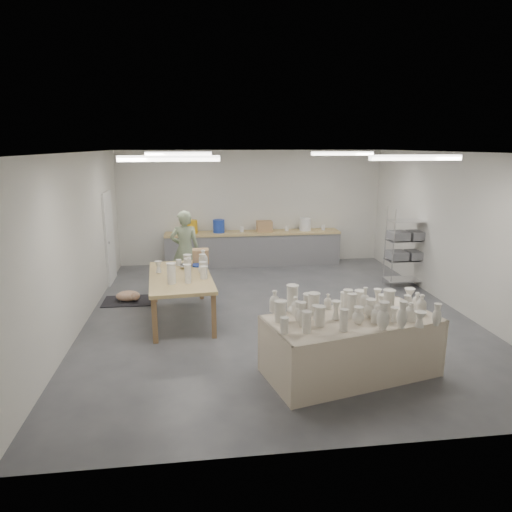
{
  "coord_description": "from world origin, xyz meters",
  "views": [
    {
      "loc": [
        -1.42,
        -8.05,
        3.12
      ],
      "look_at": [
        -0.35,
        0.38,
        1.05
      ],
      "focal_mm": 32.0,
      "sensor_mm": 36.0,
      "label": 1
    }
  ],
  "objects": [
    {
      "name": "red_stool",
      "position": [
        -1.73,
        2.14,
        0.29
      ],
      "size": [
        0.37,
        0.37,
        0.32
      ],
      "rotation": [
        0.0,
        0.0,
        -0.09
      ],
      "color": "#A22117",
      "rests_on": "ground"
    },
    {
      "name": "rug",
      "position": [
        -2.9,
        1.08,
        0.01
      ],
      "size": [
        1.0,
        0.7,
        0.02
      ],
      "primitive_type": "cube",
      "color": "black",
      "rests_on": "ground"
    },
    {
      "name": "room",
      "position": [
        -0.11,
        0.08,
        2.06
      ],
      "size": [
        8.0,
        8.02,
        3.0
      ],
      "color": "#424449",
      "rests_on": "ground"
    },
    {
      "name": "potter",
      "position": [
        -1.73,
        1.87,
        0.88
      ],
      "size": [
        0.64,
        0.42,
        1.75
      ],
      "primitive_type": "imported",
      "rotation": [
        0.0,
        0.0,
        3.14
      ],
      "color": "#95A982",
      "rests_on": "ground"
    },
    {
      "name": "back_counter",
      "position": [
        -0.01,
        3.68,
        0.49
      ],
      "size": [
        4.6,
        0.6,
        1.24
      ],
      "color": "tan",
      "rests_on": "ground"
    },
    {
      "name": "work_table",
      "position": [
        -1.7,
        0.12,
        0.82
      ],
      "size": [
        1.28,
        2.27,
        1.2
      ],
      "rotation": [
        0.0,
        0.0,
        0.09
      ],
      "color": "tan",
      "rests_on": "ground"
    },
    {
      "name": "wire_shelf",
      "position": [
        3.2,
        1.4,
        0.92
      ],
      "size": [
        0.88,
        0.48,
        1.8
      ],
      "color": "silver",
      "rests_on": "ground"
    },
    {
      "name": "cat",
      "position": [
        -2.88,
        1.07,
        0.12
      ],
      "size": [
        0.5,
        0.38,
        0.21
      ],
      "rotation": [
        0.0,
        0.0,
        -0.05
      ],
      "color": "white",
      "rests_on": "rug"
    },
    {
      "name": "drying_table",
      "position": [
        0.62,
        -2.41,
        0.46
      ],
      "size": [
        2.54,
        1.65,
        1.2
      ],
      "rotation": [
        0.0,
        0.0,
        0.24
      ],
      "color": "olive",
      "rests_on": "ground"
    }
  ]
}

